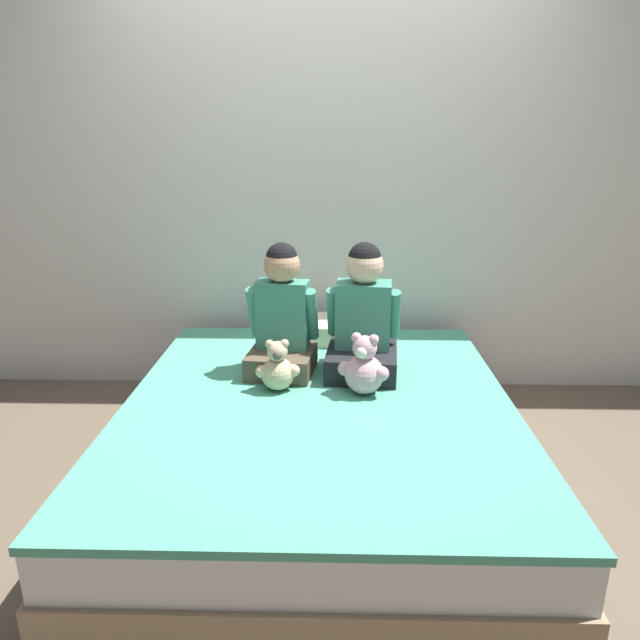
# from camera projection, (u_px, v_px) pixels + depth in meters

# --- Properties ---
(ground_plane) EXTENTS (14.00, 14.00, 0.00)m
(ground_plane) POSITION_uv_depth(u_px,v_px,m) (319.00, 477.00, 2.56)
(ground_plane) COLOR brown
(wall_behind_bed) EXTENTS (8.00, 0.06, 2.50)m
(wall_behind_bed) POSITION_uv_depth(u_px,v_px,m) (324.00, 177.00, 3.21)
(wall_behind_bed) COLOR silver
(wall_behind_bed) RESTS_ON ground_plane
(bed) EXTENTS (1.66, 1.93, 0.39)m
(bed) POSITION_uv_depth(u_px,v_px,m) (319.00, 439.00, 2.50)
(bed) COLOR #997F60
(bed) RESTS_ON ground_plane
(child_on_left) EXTENTS (0.35, 0.34, 0.62)m
(child_on_left) POSITION_uv_depth(u_px,v_px,m) (282.00, 317.00, 2.67)
(child_on_left) COLOR brown
(child_on_left) RESTS_ON bed
(child_on_right) EXTENTS (0.36, 0.39, 0.62)m
(child_on_right) POSITION_uv_depth(u_px,v_px,m) (363.00, 320.00, 2.67)
(child_on_right) COLOR black
(child_on_right) RESTS_ON bed
(teddy_bear_held_by_left_child) EXTENTS (0.20, 0.15, 0.23)m
(teddy_bear_held_by_left_child) POSITION_uv_depth(u_px,v_px,m) (278.00, 369.00, 2.51)
(teddy_bear_held_by_left_child) COLOR #D1B78E
(teddy_bear_held_by_left_child) RESTS_ON bed
(teddy_bear_held_by_right_child) EXTENTS (0.22, 0.17, 0.27)m
(teddy_bear_held_by_right_child) POSITION_uv_depth(u_px,v_px,m) (364.00, 368.00, 2.47)
(teddy_bear_held_by_right_child) COLOR #DBA3B2
(teddy_bear_held_by_right_child) RESTS_ON bed
(pillow_at_headboard) EXTENTS (0.47, 0.32, 0.11)m
(pillow_at_headboard) POSITION_uv_depth(u_px,v_px,m) (322.00, 329.00, 3.17)
(pillow_at_headboard) COLOR beige
(pillow_at_headboard) RESTS_ON bed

